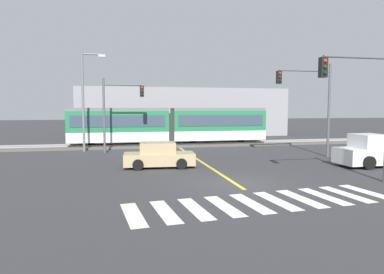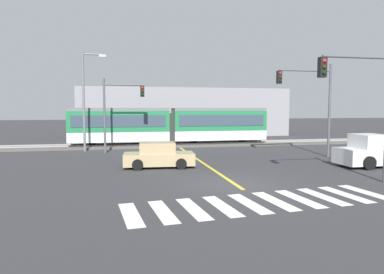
# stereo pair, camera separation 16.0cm
# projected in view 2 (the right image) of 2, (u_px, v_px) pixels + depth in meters

# --- Properties ---
(ground_plane) EXTENTS (200.00, 200.00, 0.00)m
(ground_plane) POSITION_uv_depth(u_px,v_px,m) (235.00, 184.00, 16.07)
(ground_plane) COLOR #333335
(track_bed) EXTENTS (120.00, 4.00, 0.18)m
(track_bed) POSITION_uv_depth(u_px,v_px,m) (177.00, 145.00, 32.85)
(track_bed) COLOR #56514C
(track_bed) RESTS_ON ground
(rail_near) EXTENTS (120.00, 0.08, 0.10)m
(rail_near) POSITION_uv_depth(u_px,v_px,m) (178.00, 144.00, 32.14)
(rail_near) COLOR #939399
(rail_near) RESTS_ON track_bed
(rail_far) EXTENTS (120.00, 0.08, 0.10)m
(rail_far) POSITION_uv_depth(u_px,v_px,m) (176.00, 142.00, 33.54)
(rail_far) COLOR #939399
(rail_far) RESTS_ON track_bed
(light_rail_tram) EXTENTS (18.50, 2.64, 3.43)m
(light_rail_tram) POSITION_uv_depth(u_px,v_px,m) (170.00, 124.00, 32.56)
(light_rail_tram) COLOR silver
(light_rail_tram) RESTS_ON track_bed
(crosswalk_stripe_0) EXTENTS (0.86, 2.84, 0.01)m
(crosswalk_stripe_0) POSITION_uv_depth(u_px,v_px,m) (131.00, 214.00, 11.44)
(crosswalk_stripe_0) COLOR silver
(crosswalk_stripe_0) RESTS_ON ground
(crosswalk_stripe_1) EXTENTS (0.86, 2.84, 0.01)m
(crosswalk_stripe_1) POSITION_uv_depth(u_px,v_px,m) (163.00, 211.00, 11.78)
(crosswalk_stripe_1) COLOR silver
(crosswalk_stripe_1) RESTS_ON ground
(crosswalk_stripe_2) EXTENTS (0.86, 2.84, 0.01)m
(crosswalk_stripe_2) POSITION_uv_depth(u_px,v_px,m) (193.00, 209.00, 12.11)
(crosswalk_stripe_2) COLOR silver
(crosswalk_stripe_2) RESTS_ON ground
(crosswalk_stripe_3) EXTENTS (0.86, 2.84, 0.01)m
(crosswalk_stripe_3) POSITION_uv_depth(u_px,v_px,m) (222.00, 206.00, 12.45)
(crosswalk_stripe_3) COLOR silver
(crosswalk_stripe_3) RESTS_ON ground
(crosswalk_stripe_4) EXTENTS (0.86, 2.84, 0.01)m
(crosswalk_stripe_4) POSITION_uv_depth(u_px,v_px,m) (249.00, 203.00, 12.78)
(crosswalk_stripe_4) COLOR silver
(crosswalk_stripe_4) RESTS_ON ground
(crosswalk_stripe_5) EXTENTS (0.86, 2.84, 0.01)m
(crosswalk_stripe_5) POSITION_uv_depth(u_px,v_px,m) (275.00, 201.00, 13.12)
(crosswalk_stripe_5) COLOR silver
(crosswalk_stripe_5) RESTS_ON ground
(crosswalk_stripe_6) EXTENTS (0.86, 2.84, 0.01)m
(crosswalk_stripe_6) POSITION_uv_depth(u_px,v_px,m) (299.00, 199.00, 13.45)
(crosswalk_stripe_6) COLOR silver
(crosswalk_stripe_6) RESTS_ON ground
(crosswalk_stripe_7) EXTENTS (0.86, 2.84, 0.01)m
(crosswalk_stripe_7) POSITION_uv_depth(u_px,v_px,m) (323.00, 196.00, 13.79)
(crosswalk_stripe_7) COLOR silver
(crosswalk_stripe_7) RESTS_ON ground
(crosswalk_stripe_8) EXTENTS (0.86, 2.84, 0.01)m
(crosswalk_stripe_8) POSITION_uv_depth(u_px,v_px,m) (345.00, 194.00, 14.12)
(crosswalk_stripe_8) COLOR silver
(crosswalk_stripe_8) RESTS_ON ground
(crosswalk_stripe_9) EXTENTS (0.86, 2.84, 0.01)m
(crosswalk_stripe_9) POSITION_uv_depth(u_px,v_px,m) (366.00, 192.00, 14.45)
(crosswalk_stripe_9) COLOR silver
(crosswalk_stripe_9) RESTS_ON ground
(lane_centre_line) EXTENTS (0.20, 16.40, 0.01)m
(lane_centre_line) POSITION_uv_depth(u_px,v_px,m) (201.00, 161.00, 22.90)
(lane_centre_line) COLOR gold
(lane_centre_line) RESTS_ON ground
(sedan_crossing) EXTENTS (4.31, 2.13, 1.52)m
(sedan_crossing) POSITION_uv_depth(u_px,v_px,m) (159.00, 156.00, 20.61)
(sedan_crossing) COLOR tan
(sedan_crossing) RESTS_ON ground
(pickup_truck) EXTENTS (5.40, 2.25, 1.98)m
(pickup_truck) POSITION_uv_depth(u_px,v_px,m) (379.00, 153.00, 20.98)
(pickup_truck) COLOR silver
(pickup_truck) RESTS_ON ground
(traffic_light_far_left) EXTENTS (3.25, 0.38, 5.93)m
(traffic_light_far_left) POSITION_uv_depth(u_px,v_px,m) (118.00, 105.00, 27.29)
(traffic_light_far_left) COLOR #515459
(traffic_light_far_left) RESTS_ON ground
(traffic_light_mid_right) EXTENTS (4.25, 0.38, 6.76)m
(traffic_light_mid_right) POSITION_uv_depth(u_px,v_px,m) (313.00, 96.00, 24.53)
(traffic_light_mid_right) COLOR #515459
(traffic_light_mid_right) RESTS_ON ground
(traffic_light_near_right) EXTENTS (3.75, 0.38, 6.23)m
(traffic_light_near_right) POSITION_uv_depth(u_px,v_px,m) (366.00, 95.00, 15.84)
(traffic_light_near_right) COLOR #515459
(traffic_light_near_right) RESTS_ON ground
(street_lamp_west) EXTENTS (1.96, 0.28, 8.16)m
(street_lamp_west) POSITION_uv_depth(u_px,v_px,m) (86.00, 95.00, 28.02)
(street_lamp_west) COLOR slate
(street_lamp_west) RESTS_ON ground
(building_backdrop_far) EXTENTS (26.72, 6.00, 6.14)m
(building_backdrop_far) POSITION_uv_depth(u_px,v_px,m) (185.00, 112.00, 44.88)
(building_backdrop_far) COLOR gray
(building_backdrop_far) RESTS_ON ground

